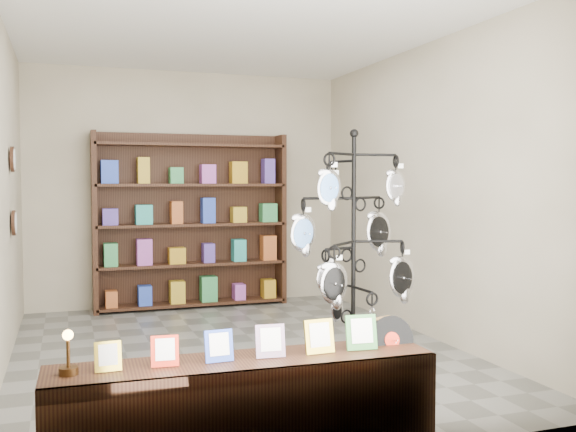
# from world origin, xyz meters

# --- Properties ---
(ground) EXTENTS (5.00, 5.00, 0.00)m
(ground) POSITION_xyz_m (0.00, 0.00, 0.00)
(ground) COLOR slate
(ground) RESTS_ON ground
(room_envelope) EXTENTS (5.00, 5.00, 5.00)m
(room_envelope) POSITION_xyz_m (0.00, 0.00, 1.85)
(room_envelope) COLOR beige
(room_envelope) RESTS_ON ground
(display_tree) EXTENTS (1.02, 1.00, 1.97)m
(display_tree) POSITION_xyz_m (0.51, -1.45, 1.14)
(display_tree) COLOR black
(display_tree) RESTS_ON ground
(front_shelf) EXTENTS (2.26, 0.52, 0.80)m
(front_shelf) POSITION_xyz_m (-0.53, -2.20, 0.28)
(front_shelf) COLOR black
(front_shelf) RESTS_ON ground
(back_shelving) EXTENTS (2.42, 0.36, 2.20)m
(back_shelving) POSITION_xyz_m (0.00, 2.30, 1.03)
(back_shelving) COLOR black
(back_shelving) RESTS_ON ground
(wall_clocks) EXTENTS (0.03, 0.24, 0.84)m
(wall_clocks) POSITION_xyz_m (-1.97, 0.80, 1.50)
(wall_clocks) COLOR black
(wall_clocks) RESTS_ON ground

